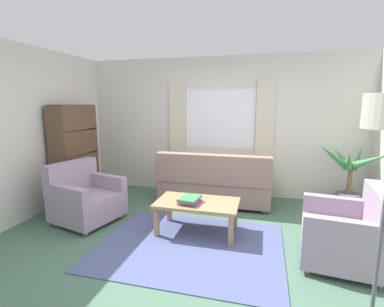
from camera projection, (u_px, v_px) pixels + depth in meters
name	position (u px, v px, depth m)	size (l,w,h in m)	color
ground_plane	(190.00, 246.00, 3.48)	(6.24, 6.24, 0.00)	#476B56
wall_back	(220.00, 127.00, 5.40)	(5.32, 0.12, 2.60)	silver
wall_left	(5.00, 136.00, 3.91)	(0.12, 4.40, 2.60)	silver
window_with_curtains	(220.00, 119.00, 5.29)	(1.98, 0.07, 1.40)	white
area_rug	(190.00, 246.00, 3.48)	(2.23, 1.75, 0.01)	#4C5684
couch	(215.00, 183.00, 4.91)	(1.90, 0.82, 0.92)	gray
armchair_left	(85.00, 198.00, 4.19)	(1.00, 1.02, 0.88)	#998499
armchair_right	(348.00, 234.00, 3.04)	(0.92, 0.93, 0.88)	#998499
coffee_table	(197.00, 206.00, 3.80)	(1.10, 0.64, 0.44)	#A87F56
book_stack_on_table	(190.00, 200.00, 3.72)	(0.29, 0.35, 0.08)	#7F478C
potted_plant	(349.00, 181.00, 4.50)	(1.06, 1.01, 1.17)	#56565B
bookshelf	(77.00, 160.00, 4.95)	(0.30, 0.94, 1.72)	brown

